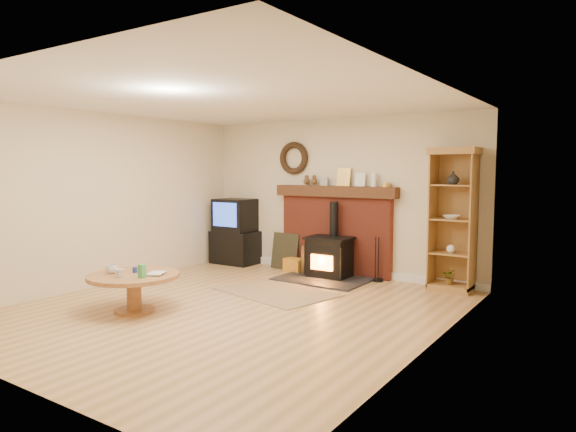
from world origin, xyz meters
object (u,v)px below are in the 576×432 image
Objects in this scene: curio_cabinet at (453,220)px; tv_unit at (235,233)px; coffee_table at (133,281)px; wood_stove at (328,259)px.

tv_unit is at bearing -178.74° from curio_cabinet.
coffee_table is at bearing -131.60° from curio_cabinet.
coffee_table is (1.05, -3.23, -0.20)m from tv_unit.
tv_unit is (-2.10, 0.20, 0.26)m from wood_stove.
curio_cabinet reaches higher than tv_unit.
curio_cabinet is 1.85× the size of coffee_table.
wood_stove is 1.16× the size of tv_unit.
wood_stove reaches higher than coffee_table.
wood_stove is 2.04m from curio_cabinet.
wood_stove is at bearing 70.87° from coffee_table.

